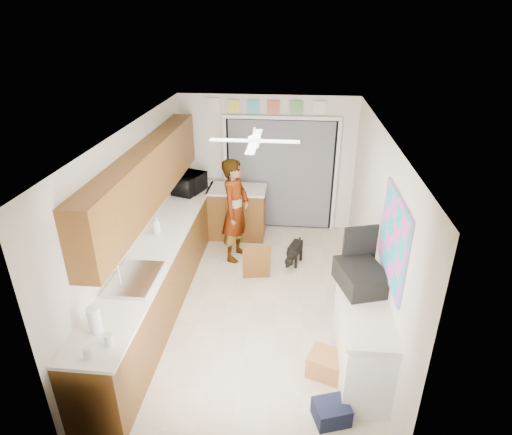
{
  "coord_description": "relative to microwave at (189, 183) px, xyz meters",
  "views": [
    {
      "loc": [
        0.53,
        -5.04,
        3.78
      ],
      "look_at": [
        0.0,
        0.4,
        1.15
      ],
      "focal_mm": 30.0,
      "sensor_mm": 36.0,
      "label": 1
    }
  ],
  "objects": [
    {
      "name": "floor",
      "position": [
        1.29,
        -1.74,
        -1.1
      ],
      "size": [
        5.0,
        5.0,
        0.0
      ],
      "primitive_type": "plane",
      "color": "beige",
      "rests_on": "ground"
    },
    {
      "name": "ceiling",
      "position": [
        1.29,
        -1.74,
        1.4
      ],
      "size": [
        5.0,
        5.0,
        0.0
      ],
      "primitive_type": "plane",
      "rotation": [
        3.14,
        0.0,
        0.0
      ],
      "color": "white",
      "rests_on": "ground"
    },
    {
      "name": "wall_back",
      "position": [
        1.29,
        0.76,
        0.15
      ],
      "size": [
        3.2,
        0.0,
        3.2
      ],
      "primitive_type": "plane",
      "rotation": [
        1.57,
        0.0,
        0.0
      ],
      "color": "silver",
      "rests_on": "ground"
    },
    {
      "name": "wall_front",
      "position": [
        1.29,
        -4.24,
        0.15
      ],
      "size": [
        3.2,
        0.0,
        3.2
      ],
      "primitive_type": "plane",
      "rotation": [
        -1.57,
        0.0,
        0.0
      ],
      "color": "silver",
      "rests_on": "ground"
    },
    {
      "name": "wall_left",
      "position": [
        -0.31,
        -1.74,
        0.15
      ],
      "size": [
        0.0,
        5.0,
        5.0
      ],
      "primitive_type": "plane",
      "rotation": [
        1.57,
        0.0,
        1.57
      ],
      "color": "silver",
      "rests_on": "ground"
    },
    {
      "name": "wall_right",
      "position": [
        2.89,
        -1.74,
        0.15
      ],
      "size": [
        0.0,
        5.0,
        5.0
      ],
      "primitive_type": "plane",
      "rotation": [
        1.57,
        0.0,
        -1.57
      ],
      "color": "silver",
      "rests_on": "ground"
    },
    {
      "name": "left_base_cabinets",
      "position": [
        -0.01,
        -1.74,
        -0.65
      ],
      "size": [
        0.6,
        4.8,
        0.9
      ],
      "primitive_type": "cube",
      "color": "brown",
      "rests_on": "floor"
    },
    {
      "name": "left_countertop",
      "position": [
        0.0,
        -1.74,
        -0.18
      ],
      "size": [
        0.62,
        4.8,
        0.04
      ],
      "primitive_type": "cube",
      "color": "white",
      "rests_on": "left_base_cabinets"
    },
    {
      "name": "upper_cabinets",
      "position": [
        -0.15,
        -1.54,
        0.7
      ],
      "size": [
        0.32,
        4.0,
        0.8
      ],
      "primitive_type": "cube",
      "color": "brown",
      "rests_on": "wall_left"
    },
    {
      "name": "sink_basin",
      "position": [
        0.0,
        -2.74,
        -0.15
      ],
      "size": [
        0.5,
        0.76,
        0.06
      ],
      "primitive_type": "cube",
      "color": "silver",
      "rests_on": "left_countertop"
    },
    {
      "name": "faucet",
      "position": [
        -0.19,
        -2.74,
        -0.05
      ],
      "size": [
        0.03,
        0.03,
        0.22
      ],
      "primitive_type": "cylinder",
      "color": "silver",
      "rests_on": "left_countertop"
    },
    {
      "name": "peninsula_base",
      "position": [
        0.79,
        0.26,
        -0.65
      ],
      "size": [
        1.0,
        0.6,
        0.9
      ],
      "primitive_type": "cube",
      "color": "brown",
      "rests_on": "floor"
    },
    {
      "name": "peninsula_top",
      "position": [
        0.79,
        0.26,
        -0.18
      ],
      "size": [
        1.04,
        0.64,
        0.04
      ],
      "primitive_type": "cube",
      "color": "white",
      "rests_on": "peninsula_base"
    },
    {
      "name": "back_opening_recess",
      "position": [
        1.54,
        0.73,
        -0.05
      ],
      "size": [
        2.0,
        0.06,
        2.1
      ],
      "primitive_type": "cube",
      "color": "black",
      "rests_on": "wall_back"
    },
    {
      "name": "curtain_panel",
      "position": [
        1.54,
        0.69,
        -0.05
      ],
      "size": [
        1.9,
        0.03,
        2.05
      ],
      "primitive_type": "cube",
      "color": "slate",
      "rests_on": "wall_back"
    },
    {
      "name": "door_trim_left",
      "position": [
        0.52,
        0.7,
        -0.05
      ],
      "size": [
        0.06,
        0.04,
        2.1
      ],
      "primitive_type": "cube",
      "color": "white",
      "rests_on": "wall_back"
    },
    {
      "name": "door_trim_right",
      "position": [
        2.56,
        0.7,
        -0.05
      ],
      "size": [
        0.06,
        0.04,
        2.1
      ],
      "primitive_type": "cube",
      "color": "white",
      "rests_on": "wall_back"
    },
    {
      "name": "door_trim_head",
      "position": [
        1.54,
        0.7,
        1.02
      ],
      "size": [
        2.1,
        0.04,
        0.06
      ],
      "primitive_type": "cube",
      "color": "white",
      "rests_on": "wall_back"
    },
    {
      "name": "header_frame_0",
      "position": [
        0.69,
        0.73,
        1.2
      ],
      "size": [
        0.22,
        0.02,
        0.22
      ],
      "primitive_type": "cube",
      "color": "#DADD49",
      "rests_on": "wall_back"
    },
    {
      "name": "header_frame_1",
      "position": [
        1.04,
        0.73,
        1.2
      ],
      "size": [
        0.22,
        0.02,
        0.22
      ],
      "primitive_type": "cube",
      "color": "#4CB6CA",
      "rests_on": "wall_back"
    },
    {
      "name": "header_frame_2",
      "position": [
        1.39,
        0.73,
        1.2
      ],
      "size": [
        0.22,
        0.02,
        0.22
      ],
      "primitive_type": "cube",
      "color": "#BE6047",
      "rests_on": "wall_back"
    },
    {
      "name": "header_frame_3",
      "position": [
        1.79,
        0.73,
        1.2
      ],
      "size": [
        0.22,
        0.02,
        0.22
      ],
      "primitive_type": "cube",
      "color": "#5CA15C",
      "rests_on": "wall_back"
    },
    {
      "name": "header_frame_4",
      "position": [
        2.19,
        0.73,
        1.2
      ],
      "size": [
        0.22,
        0.02,
        0.22
      ],
      "primitive_type": "cube",
      "color": "white",
      "rests_on": "wall_back"
    },
    {
      "name": "route66_sign",
      "position": [
        0.34,
        0.73,
        1.2
      ],
      "size": [
        0.22,
        0.02,
        0.26
      ],
      "primitive_type": "cube",
      "color": "silver",
      "rests_on": "wall_back"
    },
    {
      "name": "right_counter_base",
      "position": [
        2.64,
        -2.94,
        -0.65
      ],
      "size": [
        0.5,
        1.4,
        0.9
      ],
      "primitive_type": "cube",
      "color": "white",
      "rests_on": "floor"
    },
    {
      "name": "right_counter_top",
      "position": [
        2.63,
        -2.94,
        -0.18
      ],
      "size": [
        0.54,
        1.44,
        0.04
      ],
      "primitive_type": "cube",
      "color": "white",
      "rests_on": "right_counter_base"
    },
    {
      "name": "abstract_painting",
      "position": [
        2.87,
        -2.74,
        0.55
      ],
      "size": [
        0.03,
        1.15,
        0.95
      ],
      "primitive_type": "cube",
      "color": "#DF52C1",
      "rests_on": "wall_right"
    },
    {
      "name": "ceiling_fan",
      "position": [
        1.29,
        -1.54,
        1.22
      ],
      "size": [
        1.14,
        1.14,
        0.24
      ],
      "primitive_type": "cube",
      "color": "white",
      "rests_on": "ceiling"
    },
    {
      "name": "microwave",
      "position": [
        0.0,
        0.0,
        0.0
      ],
      "size": [
        0.56,
        0.68,
        0.32
      ],
      "primitive_type": "imported",
      "rotation": [
        0.0,
        0.0,
        1.25
      ],
      "color": "black",
      "rests_on": "left_countertop"
    },
    {
      "name": "soap_bottle",
      "position": [
        -0.1,
        -1.55,
        -0.02
      ],
      "size": [
        0.13,
        0.13,
        0.28
      ],
      "primitive_type": "imported",
      "rotation": [
        0.0,
        0.0,
        0.27
      ],
      "color": "silver",
      "rests_on": "left_countertop"
    },
    {
      "name": "jar_a",
      "position": [
        0.14,
        -3.81,
        -0.1
      ],
      "size": [
        0.09,
        0.09,
        0.12
      ],
      "primitive_type": "cylinder",
      "rotation": [
        0.0,
        0.0,
        -0.02
      ],
      "color": "silver",
      "rests_on": "left_countertop"
    },
    {
      "name": "jar_b",
      "position": [
        0.01,
        -3.99,
        -0.11
      ],
      "size": [
        0.09,
        0.09,
        0.1
      ],
      "primitive_type": "cylinder",
      "rotation": [
        0.0,
        0.0,
        -0.36
      ],
      "color": "silver",
      "rests_on": "left_countertop"
    },
    {
      "name": "paper_towel_roll",
      "position": [
        -0.06,
        -3.64,
        -0.02
      ],
      "size": [
        0.16,
        0.16,
        0.28
      ],
      "primitive_type": "cylinder",
      "rotation": [
        0.0,
        0.0,
        0.29
      ],
      "color": "white",
      "rests_on": "left_countertop"
    },
    {
      "name": "suitcase",
      "position": [
        2.61,
        -2.61,
        -0.03
      ],
      "size": [
        0.62,
        0.72,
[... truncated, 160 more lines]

